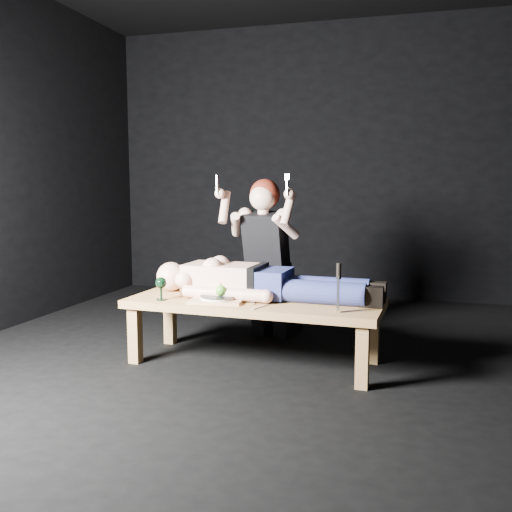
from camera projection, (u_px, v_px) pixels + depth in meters
name	position (u px, v px, depth m)	size (l,w,h in m)	color
ground	(280.00, 361.00, 3.99)	(5.00, 5.00, 0.00)	black
back_wall	(333.00, 162.00, 6.19)	(5.00, 5.00, 0.00)	black
table	(254.00, 331.00, 3.92)	(1.75, 0.66, 0.45)	#A3713B
lying_man	(266.00, 278.00, 3.96)	(1.83, 0.56, 0.27)	beige
kneeling_woman	(270.00, 257.00, 4.54)	(0.71, 0.79, 1.33)	black
serving_tray	(217.00, 300.00, 3.83)	(0.35, 0.25, 0.02)	tan
plate	(217.00, 297.00, 3.83)	(0.23, 0.23, 0.02)	white
apple	(221.00, 291.00, 3.83)	(0.08, 0.08, 0.08)	#49971C
goblet	(161.00, 289.00, 3.88)	(0.08, 0.08, 0.16)	black
fork_flat	(193.00, 301.00, 3.85)	(0.02, 0.19, 0.01)	#B2B2B7
knife_flat	(260.00, 307.00, 3.66)	(0.02, 0.19, 0.01)	#B2B2B7
spoon_flat	(253.00, 302.00, 3.82)	(0.02, 0.19, 0.01)	#B2B2B7
carving_knife	(338.00, 288.00, 3.49)	(0.04, 0.04, 0.31)	#B2B2B7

